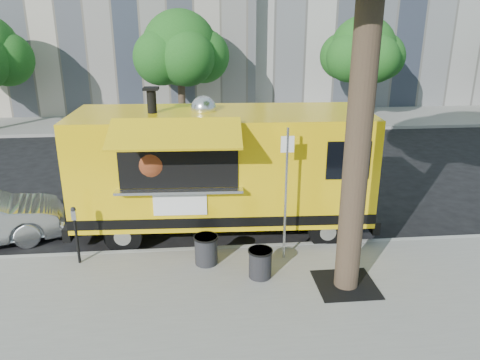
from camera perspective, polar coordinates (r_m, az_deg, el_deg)
The scene contains 12 objects.
ground at distance 12.07m, azimuth -3.36°, elevation -6.81°, with size 120.00×120.00×0.00m, color black.
sidewalk at distance 8.62m, azimuth -2.24°, elevation -18.16°, with size 60.00×6.00×0.15m, color gray.
curb at distance 11.21m, azimuth -3.17°, elevation -8.56°, with size 60.00×0.14×0.16m, color #999993.
far_sidewalk at distance 24.89m, azimuth -4.62°, elevation 7.20°, with size 60.00×5.00×0.15m, color gray.
tree_well at distance 9.99m, azimuth 12.75°, elevation -12.32°, with size 1.20×1.20×0.02m, color black.
far_tree_b at distance 23.58m, azimuth -7.36°, elevation 15.66°, with size 3.60×3.60×5.50m.
far_tree_c at distance 24.72m, azimuth 14.76°, elevation 15.11°, with size 3.24×3.24×5.21m.
sign_post at distance 10.08m, azimuth 5.63°, elevation -0.87°, with size 0.28×0.06×3.00m.
parking_meter at distance 10.76m, azimuth -19.41°, elevation -5.59°, with size 0.11×0.11×1.33m.
food_truck at distance 11.64m, azimuth -2.31°, elevation 1.50°, with size 7.59×3.63×3.72m.
trash_bin_left at distance 9.88m, azimuth 2.48°, elevation -10.00°, with size 0.52×0.52×0.62m.
trash_bin_right at distance 10.38m, azimuth -4.15°, elevation -8.38°, with size 0.54×0.54×0.65m.
Camera 1 is at (-0.33, -10.82, 5.34)m, focal length 35.00 mm.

